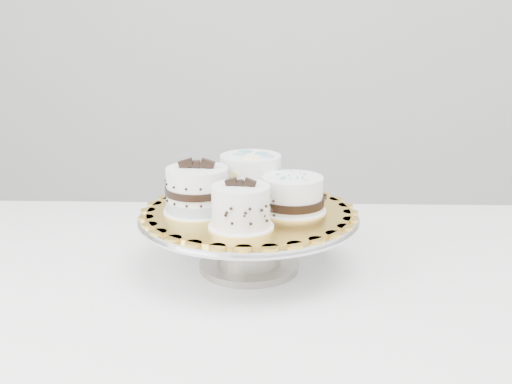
{
  "coord_description": "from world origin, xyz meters",
  "views": [
    {
      "loc": [
        -0.0,
        -0.76,
        1.19
      ],
      "look_at": [
        -0.03,
        0.28,
        0.89
      ],
      "focal_mm": 45.0,
      "sensor_mm": 36.0,
      "label": 1
    }
  ],
  "objects_px": {
    "cake_swirl": "(241,208)",
    "cake_ribbon": "(293,195)",
    "table": "(255,318)",
    "cake_banded": "(197,192)",
    "cake_board": "(249,212)",
    "cake_dots": "(251,176)",
    "cake_stand": "(249,231)"
  },
  "relations": [
    {
      "from": "cake_banded",
      "to": "cake_ribbon",
      "type": "distance_m",
      "value": 0.16
    },
    {
      "from": "cake_banded",
      "to": "cake_ribbon",
      "type": "height_order",
      "value": "cake_banded"
    },
    {
      "from": "cake_board",
      "to": "cake_swirl",
      "type": "relative_size",
      "value": 3.33
    },
    {
      "from": "cake_dots",
      "to": "cake_ribbon",
      "type": "distance_m",
      "value": 0.1
    },
    {
      "from": "table",
      "to": "cake_stand",
      "type": "xyz_separation_m",
      "value": [
        -0.01,
        0.05,
        0.14
      ]
    },
    {
      "from": "cake_banded",
      "to": "cake_stand",
      "type": "bearing_deg",
      "value": 8.55
    },
    {
      "from": "table",
      "to": "cake_swirl",
      "type": "relative_size",
      "value": 12.56
    },
    {
      "from": "cake_ribbon",
      "to": "table",
      "type": "bearing_deg",
      "value": -129.4
    },
    {
      "from": "table",
      "to": "cake_banded",
      "type": "xyz_separation_m",
      "value": [
        -0.1,
        0.04,
        0.21
      ]
    },
    {
      "from": "cake_banded",
      "to": "table",
      "type": "bearing_deg",
      "value": -18.97
    },
    {
      "from": "cake_stand",
      "to": "cake_dots",
      "type": "bearing_deg",
      "value": 89.73
    },
    {
      "from": "cake_board",
      "to": "cake_dots",
      "type": "distance_m",
      "value": 0.08
    },
    {
      "from": "cake_stand",
      "to": "cake_ribbon",
      "type": "relative_size",
      "value": 3.03
    },
    {
      "from": "table",
      "to": "cake_board",
      "type": "bearing_deg",
      "value": 104.67
    },
    {
      "from": "table",
      "to": "cake_stand",
      "type": "height_order",
      "value": "cake_stand"
    },
    {
      "from": "table",
      "to": "cake_banded",
      "type": "relative_size",
      "value": 11.24
    },
    {
      "from": "cake_board",
      "to": "cake_ribbon",
      "type": "relative_size",
      "value": 2.79
    },
    {
      "from": "cake_swirl",
      "to": "cake_ribbon",
      "type": "bearing_deg",
      "value": 53.32
    },
    {
      "from": "cake_stand",
      "to": "cake_dots",
      "type": "distance_m",
      "value": 0.11
    },
    {
      "from": "cake_board",
      "to": "table",
      "type": "bearing_deg",
      "value": -75.25
    },
    {
      "from": "table",
      "to": "cake_ribbon",
      "type": "height_order",
      "value": "cake_ribbon"
    },
    {
      "from": "cake_stand",
      "to": "cake_ribbon",
      "type": "height_order",
      "value": "cake_ribbon"
    },
    {
      "from": "cake_stand",
      "to": "cake_board",
      "type": "xyz_separation_m",
      "value": [
        0.0,
        0.0,
        0.03
      ]
    },
    {
      "from": "cake_board",
      "to": "cake_dots",
      "type": "xyz_separation_m",
      "value": [
        0.0,
        0.07,
        0.04
      ]
    },
    {
      "from": "cake_stand",
      "to": "cake_board",
      "type": "relative_size",
      "value": 1.09
    },
    {
      "from": "cake_board",
      "to": "cake_banded",
      "type": "relative_size",
      "value": 2.98
    },
    {
      "from": "cake_board",
      "to": "cake_dots",
      "type": "bearing_deg",
      "value": 89.73
    },
    {
      "from": "cake_stand",
      "to": "cake_board",
      "type": "bearing_deg",
      "value": 0.0
    },
    {
      "from": "cake_board",
      "to": "cake_swirl",
      "type": "distance_m",
      "value": 0.09
    },
    {
      "from": "cake_swirl",
      "to": "cake_stand",
      "type": "bearing_deg",
      "value": 91.65
    },
    {
      "from": "cake_banded",
      "to": "cake_dots",
      "type": "relative_size",
      "value": 0.89
    },
    {
      "from": "table",
      "to": "cake_banded",
      "type": "distance_m",
      "value": 0.23
    }
  ]
}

